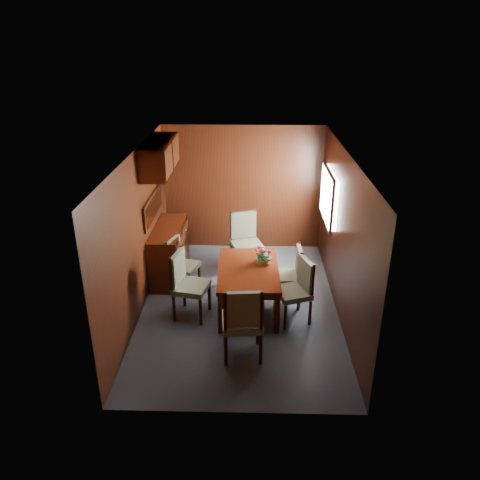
{
  "coord_description": "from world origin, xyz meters",
  "views": [
    {
      "loc": [
        0.17,
        -6.27,
        3.93
      ],
      "look_at": [
        0.0,
        0.18,
        1.05
      ],
      "focal_mm": 35.0,
      "sensor_mm": 36.0,
      "label": 1
    }
  ],
  "objects_px": {
    "chair_right_near": "(298,286)",
    "dining_table": "(248,274)",
    "sideboard": "(169,252)",
    "chair_left_near": "(186,281)",
    "chair_head": "(243,319)",
    "flower_centerpiece": "(263,255)"
  },
  "relations": [
    {
      "from": "dining_table",
      "to": "flower_centerpiece",
      "type": "relative_size",
      "value": 5.64
    },
    {
      "from": "chair_left_near",
      "to": "chair_head",
      "type": "xyz_separation_m",
      "value": [
        0.86,
        -1.02,
        0.02
      ]
    },
    {
      "from": "dining_table",
      "to": "chair_right_near",
      "type": "xyz_separation_m",
      "value": [
        0.73,
        -0.29,
        -0.04
      ]
    },
    {
      "from": "sideboard",
      "to": "dining_table",
      "type": "relative_size",
      "value": 0.95
    },
    {
      "from": "chair_head",
      "to": "flower_centerpiece",
      "type": "relative_size",
      "value": 4.16
    },
    {
      "from": "sideboard",
      "to": "flower_centerpiece",
      "type": "relative_size",
      "value": 5.37
    },
    {
      "from": "chair_right_near",
      "to": "flower_centerpiece",
      "type": "xyz_separation_m",
      "value": [
        -0.5,
        0.49,
        0.26
      ]
    },
    {
      "from": "dining_table",
      "to": "flower_centerpiece",
      "type": "distance_m",
      "value": 0.37
    },
    {
      "from": "chair_head",
      "to": "flower_centerpiece",
      "type": "xyz_separation_m",
      "value": [
        0.29,
        1.44,
        0.2
      ]
    },
    {
      "from": "chair_left_near",
      "to": "dining_table",
      "type": "bearing_deg",
      "value": 116.19
    },
    {
      "from": "chair_right_near",
      "to": "dining_table",
      "type": "bearing_deg",
      "value": 49.04
    },
    {
      "from": "chair_head",
      "to": "flower_centerpiece",
      "type": "distance_m",
      "value": 1.48
    },
    {
      "from": "dining_table",
      "to": "chair_head",
      "type": "bearing_deg",
      "value": -94.11
    },
    {
      "from": "chair_right_near",
      "to": "chair_head",
      "type": "relative_size",
      "value": 0.91
    },
    {
      "from": "chair_right_near",
      "to": "flower_centerpiece",
      "type": "relative_size",
      "value": 3.78
    },
    {
      "from": "chair_head",
      "to": "chair_left_near",
      "type": "bearing_deg",
      "value": 125.53
    },
    {
      "from": "sideboard",
      "to": "chair_left_near",
      "type": "distance_m",
      "value": 1.35
    },
    {
      "from": "sideboard",
      "to": "chair_left_near",
      "type": "relative_size",
      "value": 1.34
    },
    {
      "from": "dining_table",
      "to": "chair_left_near",
      "type": "distance_m",
      "value": 0.94
    },
    {
      "from": "dining_table",
      "to": "chair_right_near",
      "type": "distance_m",
      "value": 0.78
    },
    {
      "from": "chair_right_near",
      "to": "chair_head",
      "type": "xyz_separation_m",
      "value": [
        -0.78,
        -0.95,
        0.05
      ]
    },
    {
      "from": "sideboard",
      "to": "chair_right_near",
      "type": "relative_size",
      "value": 1.42
    }
  ]
}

